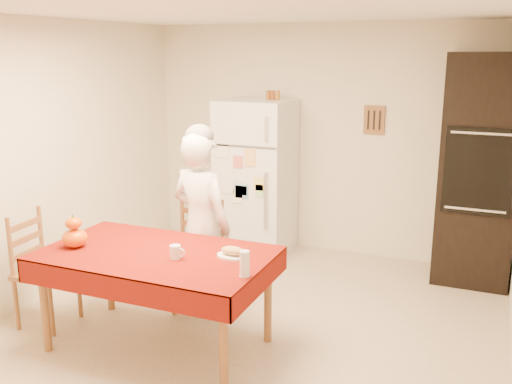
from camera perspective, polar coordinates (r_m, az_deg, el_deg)
The scene contains 17 objects.
floor at distance 4.71m, azimuth -1.59°, elevation -14.04°, with size 4.50×4.50×0.00m, color tan.
room_shell at distance 4.20m, azimuth -1.72°, elevation 5.91°, with size 4.02×4.52×2.51m.
refrigerator at distance 6.29m, azimuth 0.02°, elevation 1.47°, with size 0.75×0.74×1.70m.
oven_cabinet at distance 5.82m, azimuth 21.41°, elevation 1.99°, with size 0.70×0.62×2.20m.
dining_table at distance 4.32m, azimuth -9.95°, elevation -6.81°, with size 1.70×1.00×0.76m.
chair_far at distance 5.04m, azimuth -5.64°, elevation -5.86°, with size 0.50×0.49×0.95m.
chair_left at distance 5.02m, azimuth -20.88°, elevation -6.81°, with size 0.43×0.45×0.95m.
seated_woman at distance 4.78m, azimuth -5.47°, elevation -3.38°, with size 0.58×0.38×1.58m, color silver.
coffee_mug at distance 4.13m, azimuth -8.08°, elevation -5.96°, with size 0.08×0.08×0.10m, color silver.
pumpkin_lower at distance 4.53m, azimuth -17.67°, elevation -4.40°, with size 0.19×0.19×0.14m, color #E53705.
pumpkin_upper at distance 4.50m, azimuth -17.78°, elevation -2.98°, with size 0.12×0.12×0.09m, color #E83405.
wine_glass at distance 3.77m, azimuth -1.15°, elevation -7.19°, with size 0.07×0.07×0.18m, color silver.
bread_plate at distance 4.13m, azimuth -2.33°, elevation -6.42°, with size 0.24×0.24×0.02m, color white.
bread_loaf at distance 4.12m, azimuth -2.34°, elevation -5.89°, with size 0.18×0.10×0.06m, color #AC8254.
spice_jar_left at distance 6.16m, azimuth 1.25°, elevation 9.67°, with size 0.05×0.05×0.10m, color brown.
spice_jar_mid at distance 6.14m, azimuth 1.67°, elevation 9.66°, with size 0.05×0.05×0.10m, color brown.
spice_jar_right at distance 6.12m, azimuth 2.18°, elevation 9.64°, with size 0.05×0.05×0.10m, color #945E1B.
Camera 1 is at (1.73, -3.78, 2.21)m, focal length 40.00 mm.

